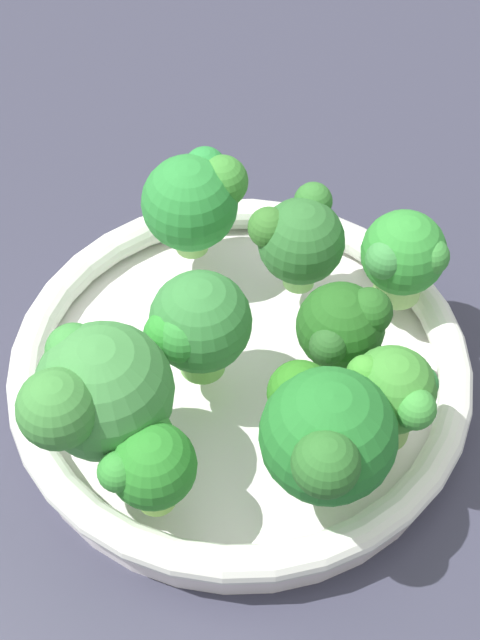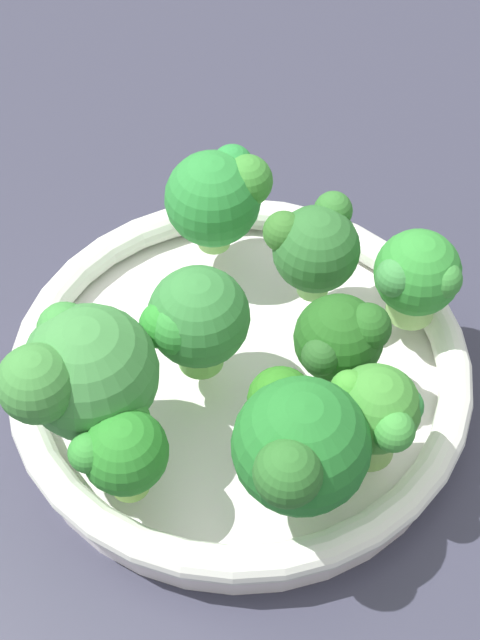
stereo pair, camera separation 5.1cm
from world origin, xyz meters
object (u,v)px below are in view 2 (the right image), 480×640
at_px(broccoli_floret_3, 298,445).
at_px(broccoli_floret_0, 314,246).
at_px(broccoli_floret_4, 341,340).
at_px(broccoli_floret_5, 218,195).
at_px(broccoli_floret_8, 194,321).
at_px(broccoli_floret_2, 376,413).
at_px(broccoli_floret_6, 417,276).
at_px(broccoli_floret_7, 82,373).
at_px(broccoli_floret_1, 123,450).
at_px(bowl, 240,373).

bearing_deg(broccoli_floret_3, broccoli_floret_0, -151.01).
relative_size(broccoli_floret_4, broccoli_floret_5, 0.86).
distance_m(broccoli_floret_0, broccoli_floret_3, 0.13).
bearing_deg(broccoli_floret_8, broccoli_floret_2, 93.52).
distance_m(broccoli_floret_6, broccoli_floret_7, 0.19).
bearing_deg(broccoli_floret_8, broccoli_floret_1, 11.95).
xyz_separation_m(broccoli_floret_4, broccoli_floret_6, (-0.06, 0.01, -0.00)).
bearing_deg(broccoli_floret_2, broccoli_floret_7, -61.03).
bearing_deg(broccoli_floret_5, broccoli_floret_1, 20.85).
bearing_deg(broccoli_floret_1, bowl, -179.31).
bearing_deg(broccoli_floret_8, broccoli_floret_5, -151.53).
bearing_deg(broccoli_floret_6, bowl, -37.93).
distance_m(broccoli_floret_0, broccoli_floret_4, 0.06).
xyz_separation_m(broccoli_floret_6, broccoli_floret_8, (0.10, -0.08, 0.01)).
bearing_deg(broccoli_floret_6, broccoli_floret_5, -82.52).
bearing_deg(broccoli_floret_8, broccoli_floret_4, 118.96).
height_order(broccoli_floret_4, broccoli_floret_7, broccoli_floret_7).
distance_m(bowl, broccoli_floret_4, 0.07).
distance_m(broccoli_floret_4, broccoli_floret_8, 0.08).
bearing_deg(broccoli_floret_1, broccoli_floret_0, 178.42).
height_order(broccoli_floret_4, broccoli_floret_6, broccoli_floret_6).
relative_size(broccoli_floret_2, broccoli_floret_7, 0.75).
bearing_deg(broccoli_floret_2, broccoli_floret_4, -128.19).
distance_m(broccoli_floret_0, broccoli_floret_5, 0.07).
relative_size(broccoli_floret_5, broccoli_floret_6, 1.13).
bearing_deg(broccoli_floret_8, broccoli_floret_7, -17.81).
bearing_deg(broccoli_floret_1, broccoli_floret_7, -113.15).
xyz_separation_m(broccoli_floret_2, broccoli_floret_7, (0.07, -0.12, 0.01)).
xyz_separation_m(broccoli_floret_4, broccoli_floret_5, (-0.05, -0.11, 0.01)).
distance_m(broccoli_floret_5, broccoli_floret_7, 0.15).
xyz_separation_m(broccoli_floret_5, broccoli_floret_8, (0.08, 0.04, -0.00)).
distance_m(broccoli_floret_0, broccoli_floret_6, 0.06).
distance_m(bowl, broccoli_floret_8, 0.06).
distance_m(broccoli_floret_1, broccoli_floret_6, 0.19).
xyz_separation_m(broccoli_floret_1, broccoli_floret_4, (-0.12, 0.05, 0.00)).
xyz_separation_m(broccoli_floret_7, broccoli_floret_8, (-0.06, 0.02, -0.01)).
relative_size(bowl, broccoli_floret_2, 4.33).
height_order(broccoli_floret_2, broccoli_floret_3, broccoli_floret_3).
bearing_deg(broccoli_floret_2, bowl, -98.03).
bearing_deg(broccoli_floret_4, broccoli_floret_1, -23.35).
xyz_separation_m(broccoli_floret_0, broccoli_floret_6, (-0.02, 0.06, -0.00)).
bearing_deg(broccoli_floret_5, broccoli_floret_6, 97.48).
height_order(broccoli_floret_6, broccoli_floret_7, broccoli_floret_7).
bearing_deg(broccoli_floret_0, broccoli_floret_5, -89.80).
relative_size(broccoli_floret_4, broccoli_floret_8, 0.86).
bearing_deg(broccoli_floret_2, broccoli_floret_5, -116.90).
bearing_deg(broccoli_floret_7, broccoli_floret_8, 162.19).
xyz_separation_m(broccoli_floret_5, broccoli_floret_7, (0.14, 0.02, 0.01)).
distance_m(broccoli_floret_0, broccoli_floret_7, 0.15).
height_order(broccoli_floret_2, broccoli_floret_8, broccoli_floret_8).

